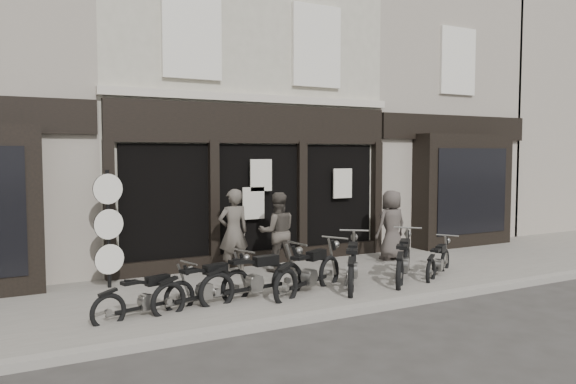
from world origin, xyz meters
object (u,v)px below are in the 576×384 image
man_right (392,225)px  motorcycle_6 (438,264)px  motorcycle_0 (147,301)px  motorcycle_4 (352,269)px  motorcycle_5 (403,264)px  advert_sign_post (109,234)px  motorcycle_1 (205,290)px  motorcycle_2 (255,282)px  man_centre (277,232)px  man_left (233,232)px  motorcycle_3 (309,276)px

man_right → motorcycle_6: bearing=81.3°
man_right → motorcycle_0: bearing=13.3°
motorcycle_4 → man_right: size_ratio=1.15×
motorcycle_5 → advert_sign_post: (-5.61, 2.13, 0.75)m
advert_sign_post → motorcycle_1: bearing=-72.9°
motorcycle_2 → motorcycle_4: size_ratio=1.12×
motorcycle_0 → motorcycle_4: (4.19, 0.14, 0.08)m
motorcycle_4 → motorcycle_6: motorcycle_4 is taller
man_centre → motorcycle_2: bearing=67.6°
man_centre → motorcycle_0: bearing=45.1°
man_centre → advert_sign_post: advert_sign_post is taller
motorcycle_4 → motorcycle_6: 2.19m
man_left → man_centre: (0.99, -0.15, -0.05)m
motorcycle_1 → motorcycle_4: motorcycle_4 is taller
motorcycle_3 → motorcycle_1: bearing=152.7°
motorcycle_2 → motorcycle_3: motorcycle_3 is taller
motorcycle_6 → advert_sign_post: 6.95m
motorcycle_3 → motorcycle_5: motorcycle_5 is taller
motorcycle_3 → motorcycle_6: size_ratio=1.24×
motorcycle_3 → man_centre: size_ratio=1.16×
motorcycle_2 → man_right: (4.56, 1.74, 0.56)m
motorcycle_1 → motorcycle_3: bearing=-16.0°
motorcycle_0 → man_centre: man_centre is taller
motorcycle_6 → motorcycle_5: bearing=142.3°
motorcycle_0 → advert_sign_post: 2.37m
motorcycle_1 → man_centre: (2.40, 1.91, 0.62)m
man_centre → man_right: 3.13m
motorcycle_0 → man_right: (6.57, 1.87, 0.63)m
man_left → advert_sign_post: size_ratio=0.77×
man_left → man_centre: size_ratio=1.06×
motorcycle_4 → motorcycle_5: (1.26, -0.07, -0.00)m
motorcycle_1 → man_centre: size_ratio=1.14×
motorcycle_1 → motorcycle_4: size_ratio=1.02×
motorcycle_3 → advert_sign_post: advert_sign_post is taller
motorcycle_0 → man_right: 6.86m
motorcycle_4 → motorcycle_5: size_ratio=1.10×
motorcycle_0 → motorcycle_6: (6.37, 0.00, 0.00)m
motorcycle_6 → man_right: man_right is taller
motorcycle_2 → man_right: man_right is taller
motorcycle_2 → man_centre: bearing=45.7°
motorcycle_2 → motorcycle_6: size_ratio=1.34×
motorcycle_3 → motorcycle_4: motorcycle_4 is taller
motorcycle_4 → man_left: bearing=77.6°
motorcycle_6 → man_left: bearing=118.0°
motorcycle_3 → man_centre: bearing=54.4°
man_left → motorcycle_0: bearing=42.9°
motorcycle_0 → motorcycle_6: motorcycle_6 is taller
motorcycle_0 → motorcycle_2: bearing=-10.6°
advert_sign_post → man_centre: bearing=-15.9°
motorcycle_5 → motorcycle_0: bearing=135.9°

